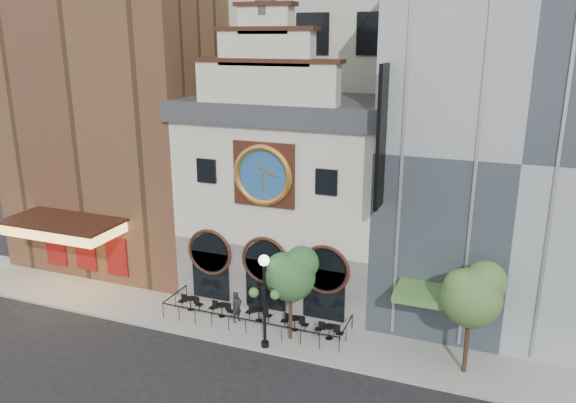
{
  "coord_description": "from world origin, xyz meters",
  "views": [
    {
      "loc": [
        12.09,
        -23.57,
        15.85
      ],
      "look_at": [
        0.61,
        6.0,
        6.49
      ],
      "focal_mm": 35.0,
      "sensor_mm": 36.0,
      "label": 1
    }
  ],
  "objects_px": {
    "lamppost": "(264,291)",
    "tree_left": "(292,273)",
    "bistro_1": "(222,309)",
    "pedestrian": "(237,307)",
    "bistro_4": "(329,331)",
    "bistro_3": "(295,322)",
    "tree_right": "(473,293)",
    "bistro_0": "(190,303)",
    "bistro_2": "(259,314)"
  },
  "relations": [
    {
      "from": "bistro_1",
      "to": "pedestrian",
      "type": "distance_m",
      "value": 1.2
    },
    {
      "from": "pedestrian",
      "to": "tree_left",
      "type": "height_order",
      "value": "tree_left"
    },
    {
      "from": "bistro_3",
      "to": "pedestrian",
      "type": "bearing_deg",
      "value": -175.06
    },
    {
      "from": "bistro_2",
      "to": "tree_left",
      "type": "height_order",
      "value": "tree_left"
    },
    {
      "from": "tree_left",
      "to": "bistro_2",
      "type": "bearing_deg",
      "value": 155.45
    },
    {
      "from": "bistro_2",
      "to": "lamppost",
      "type": "relative_size",
      "value": 0.31
    },
    {
      "from": "bistro_3",
      "to": "bistro_4",
      "type": "height_order",
      "value": "same"
    },
    {
      "from": "bistro_4",
      "to": "lamppost",
      "type": "bearing_deg",
      "value": -145.81
    },
    {
      "from": "bistro_4",
      "to": "bistro_0",
      "type": "bearing_deg",
      "value": 178.65
    },
    {
      "from": "bistro_2",
      "to": "bistro_3",
      "type": "distance_m",
      "value": 2.29
    },
    {
      "from": "bistro_1",
      "to": "bistro_2",
      "type": "distance_m",
      "value": 2.25
    },
    {
      "from": "bistro_2",
      "to": "bistro_4",
      "type": "height_order",
      "value": "same"
    },
    {
      "from": "bistro_2",
      "to": "bistro_4",
      "type": "relative_size",
      "value": 1.0
    },
    {
      "from": "bistro_2",
      "to": "pedestrian",
      "type": "bearing_deg",
      "value": -155.67
    },
    {
      "from": "bistro_4",
      "to": "lamppost",
      "type": "relative_size",
      "value": 0.31
    },
    {
      "from": "tree_left",
      "to": "pedestrian",
      "type": "bearing_deg",
      "value": 170.58
    },
    {
      "from": "lamppost",
      "to": "bistro_2",
      "type": "bearing_deg",
      "value": 111.94
    },
    {
      "from": "bistro_1",
      "to": "tree_right",
      "type": "distance_m",
      "value": 14.17
    },
    {
      "from": "bistro_2",
      "to": "bistro_3",
      "type": "relative_size",
      "value": 1.0
    },
    {
      "from": "pedestrian",
      "to": "lamppost",
      "type": "relative_size",
      "value": 0.36
    },
    {
      "from": "bistro_3",
      "to": "pedestrian",
      "type": "relative_size",
      "value": 0.86
    },
    {
      "from": "pedestrian",
      "to": "lamppost",
      "type": "distance_m",
      "value": 3.92
    },
    {
      "from": "lamppost",
      "to": "tree_left",
      "type": "bearing_deg",
      "value": 43.71
    },
    {
      "from": "tree_left",
      "to": "bistro_1",
      "type": "bearing_deg",
      "value": 169.98
    },
    {
      "from": "bistro_3",
      "to": "tree_left",
      "type": "height_order",
      "value": "tree_left"
    },
    {
      "from": "lamppost",
      "to": "pedestrian",
      "type": "bearing_deg",
      "value": 134.89
    },
    {
      "from": "bistro_3",
      "to": "bistro_4",
      "type": "distance_m",
      "value": 2.07
    },
    {
      "from": "tree_right",
      "to": "lamppost",
      "type": "bearing_deg",
      "value": -171.69
    },
    {
      "from": "bistro_2",
      "to": "lamppost",
      "type": "distance_m",
      "value": 3.91
    },
    {
      "from": "bistro_4",
      "to": "lamppost",
      "type": "height_order",
      "value": "lamppost"
    },
    {
      "from": "bistro_1",
      "to": "tree_right",
      "type": "relative_size",
      "value": 0.28
    },
    {
      "from": "bistro_0",
      "to": "lamppost",
      "type": "xyz_separation_m",
      "value": [
        5.8,
        -2.18,
        2.73
      ]
    },
    {
      "from": "bistro_0",
      "to": "bistro_3",
      "type": "height_order",
      "value": "same"
    },
    {
      "from": "pedestrian",
      "to": "bistro_0",
      "type": "bearing_deg",
      "value": 106.97
    },
    {
      "from": "bistro_0",
      "to": "bistro_4",
      "type": "bearing_deg",
      "value": -1.35
    },
    {
      "from": "pedestrian",
      "to": "bistro_2",
      "type": "bearing_deg",
      "value": -43.48
    },
    {
      "from": "tree_right",
      "to": "bistro_2",
      "type": "bearing_deg",
      "value": 175.29
    },
    {
      "from": "lamppost",
      "to": "bistro_0",
      "type": "bearing_deg",
      "value": 150.53
    },
    {
      "from": "pedestrian",
      "to": "tree_left",
      "type": "distance_m",
      "value": 4.65
    },
    {
      "from": "bistro_0",
      "to": "bistro_2",
      "type": "bearing_deg",
      "value": 2.89
    },
    {
      "from": "pedestrian",
      "to": "tree_right",
      "type": "xyz_separation_m",
      "value": [
        12.57,
        -0.43,
        3.26
      ]
    },
    {
      "from": "bistro_4",
      "to": "lamppost",
      "type": "xyz_separation_m",
      "value": [
        -2.91,
        -1.98,
        2.73
      ]
    },
    {
      "from": "bistro_2",
      "to": "lamppost",
      "type": "xyz_separation_m",
      "value": [
        1.43,
        -2.4,
        2.73
      ]
    },
    {
      "from": "bistro_2",
      "to": "tree_right",
      "type": "distance_m",
      "value": 12.06
    },
    {
      "from": "bistro_4",
      "to": "tree_right",
      "type": "relative_size",
      "value": 0.28
    },
    {
      "from": "bistro_0",
      "to": "bistro_1",
      "type": "distance_m",
      "value": 2.14
    },
    {
      "from": "bistro_0",
      "to": "tree_right",
      "type": "distance_m",
      "value": 16.24
    },
    {
      "from": "bistro_4",
      "to": "lamppost",
      "type": "distance_m",
      "value": 4.46
    },
    {
      "from": "bistro_3",
      "to": "pedestrian",
      "type": "distance_m",
      "value": 3.47
    },
    {
      "from": "bistro_0",
      "to": "bistro_1",
      "type": "bearing_deg",
      "value": -1.7
    }
  ]
}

